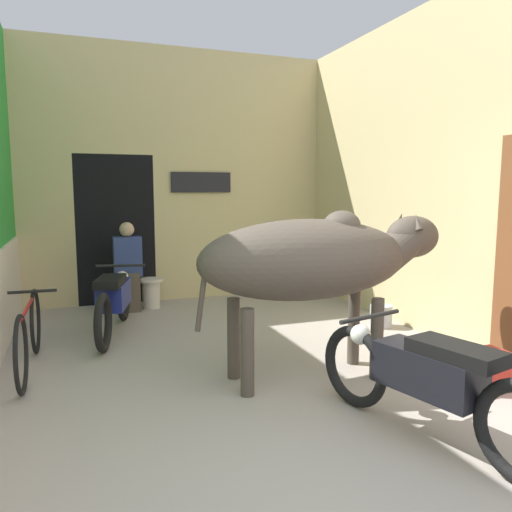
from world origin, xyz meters
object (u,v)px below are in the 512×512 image
bucket (381,316)px  plastic_stool (151,292)px  crate (483,369)px  motorcycle_far (114,299)px  shopkeeper_seated (128,265)px  cow (316,260)px  bicycle (29,335)px  motorcycle_near (427,379)px

bucket → plastic_stool: bearing=141.7°
crate → motorcycle_far: bearing=136.6°
shopkeeper_seated → bucket: (2.72, -1.90, -0.49)m
cow → crate: size_ratio=5.13×
bicycle → cow: bearing=-23.7°
motorcycle_far → crate: motorcycle_far is taller
bicycle → crate: bicycle is taller
motorcycle_far → plastic_stool: (0.58, 1.14, -0.19)m
cow → shopkeeper_seated: size_ratio=1.90×
cow → motorcycle_far: (-1.52, 1.94, -0.62)m
cow → plastic_stool: size_ratio=5.51×
plastic_stool → crate: bearing=-59.9°
bicycle → shopkeeper_seated: size_ratio=1.44×
motorcycle_near → crate: size_ratio=4.20×
cow → shopkeeper_seated: (-1.24, 3.07, -0.41)m
plastic_stool → bucket: (2.42, -1.91, -0.09)m
motorcycle_near → bucket: (1.31, 2.42, -0.28)m
plastic_stool → shopkeeper_seated: bearing=-177.4°
motorcycle_far → crate: bearing=-43.4°
motorcycle_far → shopkeeper_seated: size_ratio=1.52×
shopkeeper_seated → bucket: shopkeeper_seated is taller
cow → bicycle: size_ratio=1.32×
motorcycle_far → crate: (2.75, -2.60, -0.27)m
cow → crate: bearing=-28.2°
motorcycle_near → plastic_stool: 4.47m
motorcycle_near → bicycle: 3.38m
shopkeeper_seated → crate: bearing=-56.5°
cow → bicycle: cow is taller
motorcycle_far → bicycle: 1.23m
bicycle → crate: bearing=-25.3°
shopkeeper_seated → plastic_stool: shopkeeper_seated is taller
bicycle → crate: (3.56, -1.68, -0.19)m
motorcycle_near → plastic_stool: (-1.11, 4.33, -0.19)m
bicycle → motorcycle_near: bearing=-42.3°
motorcycle_far → plastic_stool: size_ratio=4.41×
motorcycle_near → bicycle: (-2.50, 2.27, -0.08)m
bicycle → bucket: bicycle is taller
bicycle → shopkeeper_seated: shopkeeper_seated is taller
cow → bicycle: bearing=156.3°
motorcycle_far → bucket: motorcycle_far is taller
bicycle → bucket: bearing=2.2°
motorcycle_near → motorcycle_far: (-1.69, 3.19, -0.01)m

